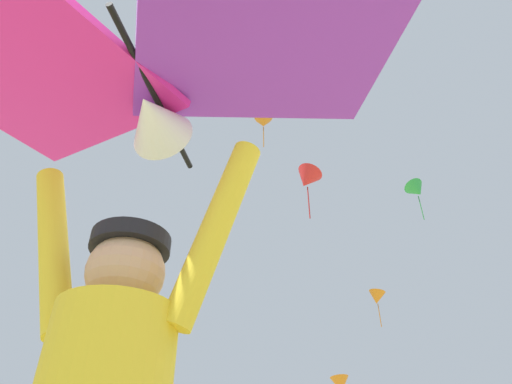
{
  "coord_description": "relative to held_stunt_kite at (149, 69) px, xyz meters",
  "views": [
    {
      "loc": [
        0.28,
        -1.34,
        0.87
      ],
      "look_at": [
        -0.3,
        2.18,
        3.48
      ],
      "focal_mm": 33.04,
      "sensor_mm": 36.0,
      "label": 1
    }
  ],
  "objects": [
    {
      "name": "distant_kite_orange_mid_left",
      "position": [
        0.73,
        23.07,
        4.45
      ],
      "size": [
        1.11,
        1.07,
        2.06
      ],
      "color": "orange"
    },
    {
      "name": "held_stunt_kite",
      "position": [
        0.0,
        0.0,
        0.0
      ],
      "size": [
        2.21,
        1.19,
        0.44
      ],
      "color": "black"
    },
    {
      "name": "distant_kite_red_low_left",
      "position": [
        0.24,
        11.45,
        8.17
      ],
      "size": [
        1.35,
        1.25,
        2.08
      ],
      "color": "red"
    },
    {
      "name": "distant_kite_orange_high_right",
      "position": [
        3.71,
        28.94,
        11.22
      ],
      "size": [
        1.58,
        1.52,
        2.56
      ],
      "color": "orange"
    },
    {
      "name": "distant_kite_orange_high_left",
      "position": [
        -2.19,
        18.41,
        18.02
      ],
      "size": [
        1.4,
        1.48,
        2.45
      ],
      "color": "orange"
    },
    {
      "name": "distant_kite_green_far_center",
      "position": [
        6.69,
        24.03,
        16.08
      ],
      "size": [
        1.42,
        1.47,
        2.94
      ],
      "color": "green"
    }
  ]
}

